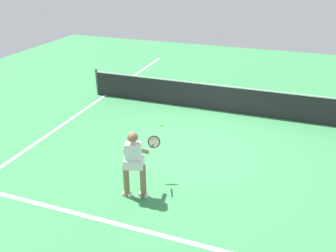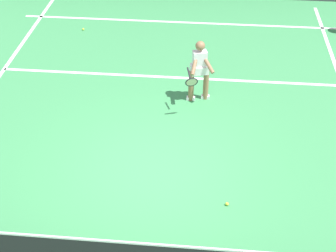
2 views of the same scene
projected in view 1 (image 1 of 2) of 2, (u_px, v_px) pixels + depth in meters
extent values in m
plane|color=#38844C|center=(201.00, 147.00, 9.48)|extent=(24.20, 24.20, 0.00)
cube|color=white|center=(153.00, 233.00, 6.49)|extent=(8.80, 0.10, 0.01)
cube|color=white|center=(64.00, 123.00, 10.81)|extent=(0.10, 16.61, 0.01)
cylinder|color=#4C4C51|center=(97.00, 82.00, 12.90)|extent=(0.08, 0.08, 0.99)
cube|color=#232326|center=(222.00, 99.00, 11.51)|extent=(9.32, 0.02, 0.87)
cube|color=white|center=(223.00, 86.00, 11.31)|extent=(9.32, 0.02, 0.04)
cylinder|color=#8C6647|center=(126.00, 181.00, 7.36)|extent=(0.13, 0.13, 0.78)
cylinder|color=#8C6647|center=(143.00, 181.00, 7.33)|extent=(0.13, 0.13, 0.78)
cube|color=white|center=(127.00, 194.00, 7.51)|extent=(0.20, 0.10, 0.08)
cube|color=white|center=(144.00, 195.00, 7.48)|extent=(0.20, 0.10, 0.08)
cube|color=white|center=(133.00, 155.00, 7.06)|extent=(0.36, 0.28, 0.52)
cube|color=white|center=(134.00, 163.00, 7.15)|extent=(0.46, 0.37, 0.20)
sphere|color=#8C6647|center=(133.00, 137.00, 6.88)|extent=(0.22, 0.22, 0.22)
cylinder|color=#8C6647|center=(127.00, 150.00, 7.20)|extent=(0.38, 0.42, 0.37)
cylinder|color=#8C6647|center=(142.00, 150.00, 7.17)|extent=(0.17, 0.49, 0.37)
cylinder|color=black|center=(152.00, 146.00, 7.42)|extent=(0.11, 0.29, 0.14)
torus|color=black|center=(154.00, 142.00, 7.72)|extent=(0.31, 0.19, 0.28)
cylinder|color=beige|center=(154.00, 142.00, 7.72)|extent=(0.26, 0.15, 0.23)
sphere|color=#D1E533|center=(161.00, 125.00, 10.65)|extent=(0.07, 0.07, 0.07)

